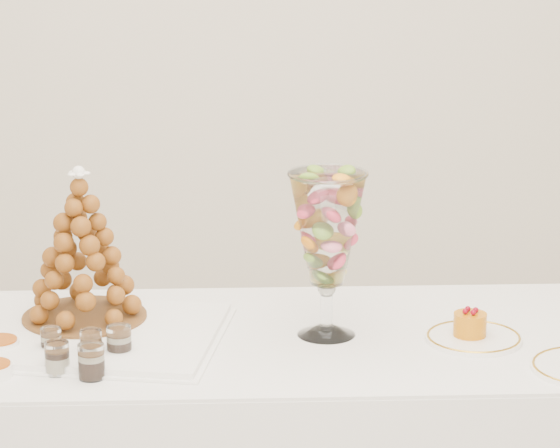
{
  "coord_description": "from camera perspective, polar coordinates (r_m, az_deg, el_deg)",
  "views": [
    {
      "loc": [
        -0.14,
        -2.73,
        1.77
      ],
      "look_at": [
        -0.01,
        0.22,
        0.94
      ],
      "focal_mm": 85.0,
      "sensor_mm": 36.0,
      "label": 1
    }
  ],
  "objects": [
    {
      "name": "croquembouche",
      "position": [
        3.13,
        -8.53,
        -0.91
      ],
      "size": [
        0.29,
        0.29,
        0.37
      ],
      "rotation": [
        0.0,
        0.0,
        0.03
      ],
      "color": "brown",
      "rests_on": "lace_tray"
    },
    {
      "name": "macaron_vase",
      "position": [
        3.02,
        2.05,
        -0.31
      ],
      "size": [
        0.18,
        0.18,
        0.39
      ],
      "color": "white",
      "rests_on": "buffet_table"
    },
    {
      "name": "verrine_d",
      "position": [
        2.9,
        -9.57,
        -5.71
      ],
      "size": [
        0.07,
        0.07,
        0.07
      ],
      "primitive_type": "cylinder",
      "rotation": [
        0.0,
        0.0,
        -0.28
      ],
      "color": "white",
      "rests_on": "buffet_table"
    },
    {
      "name": "verrine_e",
      "position": [
        2.86,
        -8.12,
        -5.87
      ],
      "size": [
        0.07,
        0.07,
        0.08
      ],
      "primitive_type": "cylinder",
      "rotation": [
        0.0,
        0.0,
        -0.33
      ],
      "color": "white",
      "rests_on": "buffet_table"
    },
    {
      "name": "lace_tray",
      "position": [
        3.1,
        -8.48,
        -4.71
      ],
      "size": [
        0.69,
        0.57,
        0.02
      ],
      "primitive_type": "cube",
      "rotation": [
        0.0,
        0.0,
        -0.19
      ],
      "color": "white",
      "rests_on": "buffet_table"
    },
    {
      "name": "verrine_b",
      "position": [
        2.97,
        -8.13,
        -5.16
      ],
      "size": [
        0.06,
        0.06,
        0.07
      ],
      "primitive_type": "cylinder",
      "rotation": [
        0.0,
        0.0,
        0.16
      ],
      "color": "white",
      "rests_on": "buffet_table"
    },
    {
      "name": "verrine_c",
      "position": [
        2.97,
        -6.94,
        -5.08
      ],
      "size": [
        0.07,
        0.07,
        0.07
      ],
      "primitive_type": "cylinder",
      "rotation": [
        0.0,
        0.0,
        -0.29
      ],
      "color": "white",
      "rests_on": "buffet_table"
    },
    {
      "name": "cake_plate",
      "position": [
        3.09,
        8.33,
        -4.89
      ],
      "size": [
        0.22,
        0.22,
        0.01
      ],
      "primitive_type": "cylinder",
      "color": "white",
      "rests_on": "buffet_table"
    },
    {
      "name": "verrine_a",
      "position": [
        3.01,
        -9.82,
        -5.0
      ],
      "size": [
        0.06,
        0.06,
        0.06
      ],
      "primitive_type": "cylinder",
      "rotation": [
        0.0,
        0.0,
        -0.23
      ],
      "color": "white",
      "rests_on": "buffet_table"
    },
    {
      "name": "mousse_cake",
      "position": [
        3.08,
        8.18,
        -4.28
      ],
      "size": [
        0.08,
        0.08,
        0.07
      ],
      "color": "#C76D09",
      "rests_on": "cake_plate"
    }
  ]
}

